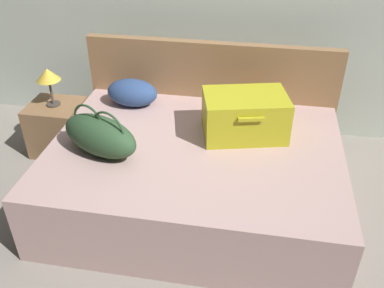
{
  "coord_description": "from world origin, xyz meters",
  "views": [
    {
      "loc": [
        0.41,
        -2.01,
        2.14
      ],
      "look_at": [
        0.0,
        0.29,
        0.6
      ],
      "focal_mm": 39.62,
      "sensor_mm": 36.0,
      "label": 1
    }
  ],
  "objects_px": {
    "hard_case_large": "(245,115)",
    "pillow_near_headboard": "(132,93)",
    "duffel_bag": "(100,135)",
    "nightstand": "(58,128)",
    "table_lamp": "(48,76)",
    "bed": "(195,176)"
  },
  "relations": [
    {
      "from": "hard_case_large",
      "to": "nightstand",
      "type": "relative_size",
      "value": 1.45
    },
    {
      "from": "nightstand",
      "to": "hard_case_large",
      "type": "bearing_deg",
      "value": -9.49
    },
    {
      "from": "duffel_bag",
      "to": "nightstand",
      "type": "height_order",
      "value": "duffel_bag"
    },
    {
      "from": "hard_case_large",
      "to": "pillow_near_headboard",
      "type": "bearing_deg",
      "value": 148.04
    },
    {
      "from": "duffel_bag",
      "to": "pillow_near_headboard",
      "type": "distance_m",
      "value": 0.7
    },
    {
      "from": "duffel_bag",
      "to": "pillow_near_headboard",
      "type": "height_order",
      "value": "duffel_bag"
    },
    {
      "from": "bed",
      "to": "pillow_near_headboard",
      "type": "height_order",
      "value": "pillow_near_headboard"
    },
    {
      "from": "bed",
      "to": "nightstand",
      "type": "relative_size",
      "value": 4.51
    },
    {
      "from": "duffel_bag",
      "to": "bed",
      "type": "bearing_deg",
      "value": 15.53
    },
    {
      "from": "bed",
      "to": "hard_case_large",
      "type": "distance_m",
      "value": 0.57
    },
    {
      "from": "bed",
      "to": "nightstand",
      "type": "distance_m",
      "value": 1.39
    },
    {
      "from": "duffel_bag",
      "to": "table_lamp",
      "type": "bearing_deg",
      "value": 135.33
    },
    {
      "from": "hard_case_large",
      "to": "pillow_near_headboard",
      "type": "height_order",
      "value": "hard_case_large"
    },
    {
      "from": "hard_case_large",
      "to": "duffel_bag",
      "type": "relative_size",
      "value": 1.02
    },
    {
      "from": "hard_case_large",
      "to": "nightstand",
      "type": "xyz_separation_m",
      "value": [
        -1.61,
        0.27,
        -0.43
      ]
    },
    {
      "from": "duffel_bag",
      "to": "nightstand",
      "type": "xyz_separation_m",
      "value": [
        -0.68,
        0.68,
        -0.42
      ]
    },
    {
      "from": "bed",
      "to": "hard_case_large",
      "type": "relative_size",
      "value": 3.11
    },
    {
      "from": "duffel_bag",
      "to": "pillow_near_headboard",
      "type": "xyz_separation_m",
      "value": [
        0.01,
        0.7,
        -0.03
      ]
    },
    {
      "from": "nightstand",
      "to": "table_lamp",
      "type": "height_order",
      "value": "table_lamp"
    },
    {
      "from": "bed",
      "to": "pillow_near_headboard",
      "type": "xyz_separation_m",
      "value": [
        -0.6,
        0.53,
        0.36
      ]
    },
    {
      "from": "hard_case_large",
      "to": "table_lamp",
      "type": "xyz_separation_m",
      "value": [
        -1.61,
        0.27,
        0.05
      ]
    },
    {
      "from": "nightstand",
      "to": "bed",
      "type": "bearing_deg",
      "value": -21.32
    }
  ]
}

